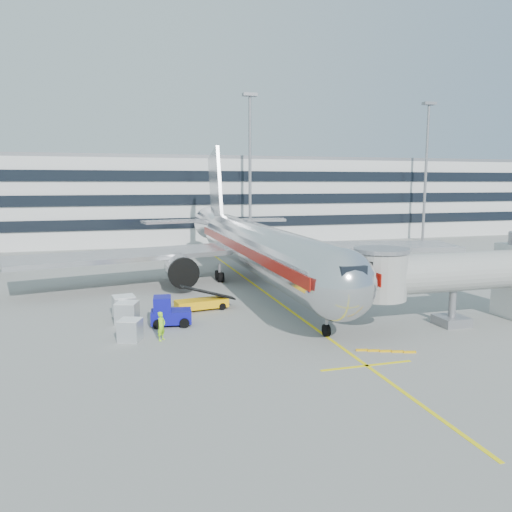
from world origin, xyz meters
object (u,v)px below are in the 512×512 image
object	(u,v)px
cargo_container_right	(127,313)
belt_loader	(202,303)
baggage_tug	(168,313)
ramp_worker	(161,326)
cargo_container_left	(124,307)
main_jet	(253,245)
cargo_container_front	(130,330)

from	to	relation	value
cargo_container_right	belt_loader	bearing A→B (deg)	21.77
baggage_tug	ramp_worker	size ratio (longest dim) A/B	1.58
baggage_tug	cargo_container_left	world-z (taller)	baggage_tug
main_jet	belt_loader	xyz separation A→B (m)	(-7.31, -9.76, -3.59)
cargo_container_front	main_jet	bearing A→B (deg)	51.14
main_jet	cargo_container_right	bearing A→B (deg)	-137.97
main_jet	baggage_tug	xyz separation A→B (m)	(-10.58, -13.79, -3.23)
cargo_container_front	ramp_worker	xyz separation A→B (m)	(2.11, -0.54, 0.26)
cargo_container_right	baggage_tug	bearing A→B (deg)	-26.27
cargo_container_left	ramp_worker	bearing A→B (deg)	-70.75
cargo_container_right	ramp_worker	world-z (taller)	ramp_worker
cargo_container_right	cargo_container_front	world-z (taller)	cargo_container_right
cargo_container_left	baggage_tug	bearing A→B (deg)	-45.02
cargo_container_front	ramp_worker	size ratio (longest dim) A/B	0.91
cargo_container_left	ramp_worker	xyz separation A→B (m)	(2.38, -6.81, 0.11)
belt_loader	cargo_container_right	size ratio (longest dim) A/B	2.41
belt_loader	baggage_tug	bearing A→B (deg)	-129.03
baggage_tug	cargo_container_front	size ratio (longest dim) A/B	1.73
main_jet	cargo_container_left	xyz separation A→B (m)	(-13.82, -10.55, -3.32)
main_jet	cargo_container_left	distance (m)	17.70
main_jet	cargo_container_right	distance (m)	18.66
baggage_tug	ramp_worker	xyz separation A→B (m)	(-0.87, -3.56, 0.03)
belt_loader	cargo_container_left	bearing A→B (deg)	-173.10
belt_loader	cargo_container_right	xyz separation A→B (m)	(-6.32, -2.53, 0.21)
main_jet	baggage_tug	size ratio (longest dim) A/B	15.71
cargo_container_left	cargo_container_front	distance (m)	6.28
cargo_container_left	cargo_container_right	distance (m)	1.75
main_jet	belt_loader	bearing A→B (deg)	-126.82
cargo_container_front	ramp_worker	bearing A→B (deg)	-14.30
main_jet	ramp_worker	size ratio (longest dim) A/B	24.82
main_jet	cargo_container_left	world-z (taller)	main_jet
cargo_container_left	cargo_container_right	world-z (taller)	cargo_container_left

